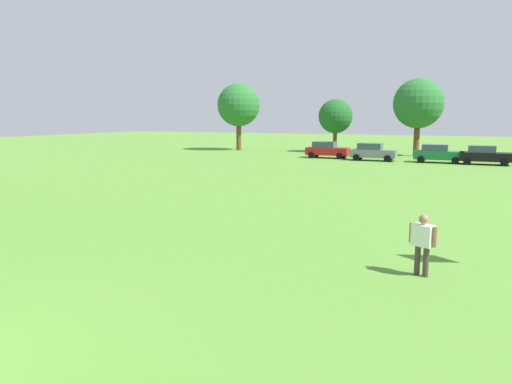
{
  "coord_description": "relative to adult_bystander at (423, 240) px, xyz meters",
  "views": [
    {
      "loc": [
        8.72,
        -3.74,
        4.2
      ],
      "look_at": [
        3.46,
        7.89,
        2.18
      ],
      "focal_mm": 33.4,
      "sensor_mm": 36.0,
      "label": 1
    }
  ],
  "objects": [
    {
      "name": "parked_car_gray_1",
      "position": [
        -7.63,
        33.49,
        -0.13
      ],
      "size": [
        4.3,
        2.02,
        1.68
      ],
      "color": "slate",
      "rests_on": "ground"
    },
    {
      "name": "parked_car_red_0",
      "position": [
        -12.46,
        34.53,
        -0.13
      ],
      "size": [
        4.3,
        2.02,
        1.68
      ],
      "color": "red",
      "rests_on": "ground"
    },
    {
      "name": "tree_far_left",
      "position": [
        -25.97,
        41.43,
        4.63
      ],
      "size": [
        5.34,
        5.34,
        8.33
      ],
      "color": "brown",
      "rests_on": "ground"
    },
    {
      "name": "tree_left",
      "position": [
        -13.9,
        42.91,
        3.24
      ],
      "size": [
        4.02,
        4.02,
        6.26
      ],
      "color": "brown",
      "rests_on": "ground"
    },
    {
      "name": "parked_car_black_3",
      "position": [
        2.14,
        33.61,
        -0.13
      ],
      "size": [
        4.3,
        2.02,
        1.68
      ],
      "color": "black",
      "rests_on": "ground"
    },
    {
      "name": "parked_car_green_2",
      "position": [
        -1.76,
        33.77,
        -0.13
      ],
      "size": [
        4.3,
        2.02,
        1.68
      ],
      "color": "#196B38",
      "rests_on": "ground"
    },
    {
      "name": "adult_bystander",
      "position": [
        0.0,
        0.0,
        0.0
      ],
      "size": [
        0.74,
        0.49,
        1.66
      ],
      "rotation": [
        0.0,
        0.0,
        2.74
      ],
      "color": "#3F3833",
      "rests_on": "ground"
    },
    {
      "name": "ground_plane",
      "position": [
        -7.7,
        20.79,
        -0.99
      ],
      "size": [
        160.0,
        160.0,
        0.0
      ],
      "primitive_type": "plane",
      "color": "#568C33"
    },
    {
      "name": "tree_center_left",
      "position": [
        -4.43,
        41.1,
        4.57
      ],
      "size": [
        5.28,
        5.28,
        8.23
      ],
      "color": "brown",
      "rests_on": "ground"
    }
  ]
}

